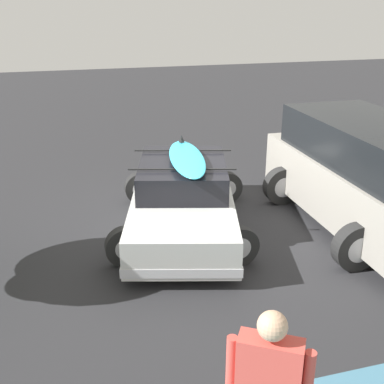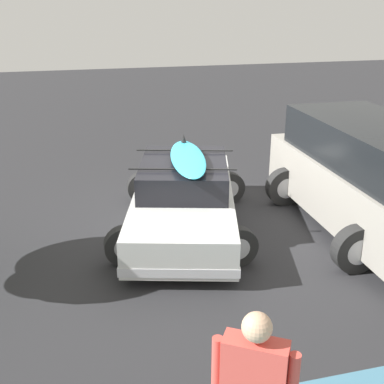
# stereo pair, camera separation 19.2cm
# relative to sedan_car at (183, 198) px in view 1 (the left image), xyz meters

# --- Properties ---
(ground_plane) EXTENTS (44.00, 44.00, 0.02)m
(ground_plane) POSITION_rel_sedan_car_xyz_m (-0.35, 0.07, -0.60)
(ground_plane) COLOR #28282B
(ground_plane) RESTS_ON ground
(sedan_car) EXTENTS (2.94, 4.31, 1.51)m
(sedan_car) POSITION_rel_sedan_car_xyz_m (0.00, 0.00, 0.00)
(sedan_car) COLOR silver
(sedan_car) RESTS_ON ground
(suv_car) EXTENTS (2.68, 4.61, 1.93)m
(suv_car) POSITION_rel_sedan_car_xyz_m (-3.12, 0.73, 0.39)
(suv_car) COLOR #9E998E
(suv_car) RESTS_ON ground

